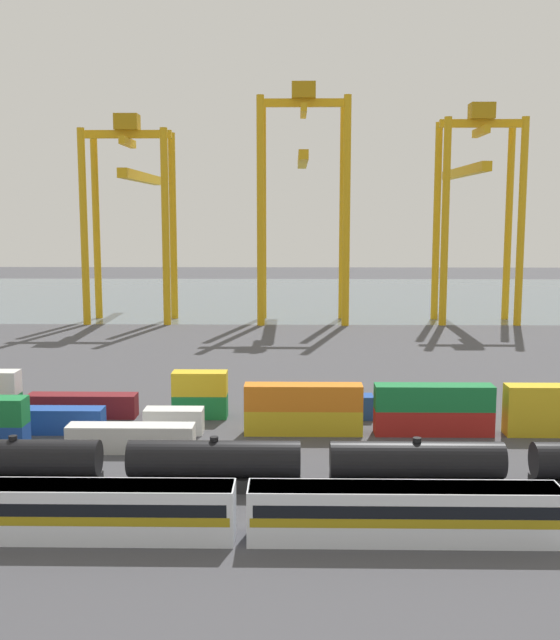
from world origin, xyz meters
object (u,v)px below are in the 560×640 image
Objects in this scene: freight_tank_row at (214,464)px; shipping_container_9 at (46,420)px; shipping_container_5 at (131,438)px; gantry_crane_west at (133,196)px; shipping_container_21 at (200,406)px; gantry_crane_east at (475,191)px; passenger_train at (80,509)px; gantry_crane_central at (303,181)px.

shipping_container_9 is at bearing 140.04° from freight_tank_row.
gantry_crane_west is at bearing 101.27° from shipping_container_5.
shipping_container_5 is at bearing -31.26° from shipping_container_9.
gantry_crane_east is at bearing 58.88° from shipping_container_21.
shipping_container_9 is 0.28× the size of gantry_crane_west.
gantry_crane_west reaches higher than shipping_container_5.
passenger_train is at bearing -67.41° from shipping_container_9.
gantry_crane_east is at bearing 64.78° from passenger_train.
shipping_container_5 is at bearing -100.89° from gantry_crane_central.
shipping_container_5 is 11.93m from shipping_container_9.
shipping_container_21 is 0.14× the size of gantry_crane_east.
gantry_crane_central reaches higher than passenger_train.
gantry_crane_central reaches higher than shipping_container_5.
shipping_container_5 is 2.00× the size of shipping_container_21.
freight_tank_row is 108.66m from gantry_crane_west.
gantry_crane_central is at bearing 81.33° from passenger_train.
passenger_train is 116.35m from gantry_crane_west.
gantry_crane_west is 71.83m from gantry_crane_east.
gantry_crane_east is at bearing 2.23° from gantry_crane_central.
shipping_container_5 is at bearing -112.49° from shipping_container_21.
passenger_train is 1.37× the size of gantry_crane_central.
passenger_train is 5.51× the size of shipping_container_9.
freight_tank_row reaches higher than shipping_container_5.
shipping_container_21 is (4.52, 32.16, -0.84)m from passenger_train.
shipping_container_9 is (-19.19, 16.08, -0.80)m from freight_tank_row.
passenger_train is 12.96m from freight_tank_row.
shipping_container_5 is at bearing 132.28° from freight_tank_row.
passenger_train is at bearing -80.38° from gantry_crane_west.
gantry_crane_west is (-18.42, 92.47, 24.83)m from shipping_container_5.
gantry_crane_east is at bearing -0.11° from gantry_crane_west.
shipping_container_9 is (-10.20, 6.19, 0.00)m from shipping_container_5.
gantry_crane_central reaches higher than shipping_container_21.
gantry_crane_central is at bearing -177.77° from gantry_crane_east.
shipping_container_9 is 110.14m from gantry_crane_east.
gantry_crane_east reaches higher than gantry_crane_west.
shipping_container_21 is at bearing 22.00° from shipping_container_9.
freight_tank_row is at bearing -75.01° from gantry_crane_west.
shipping_container_5 is 13.40m from shipping_container_21.
gantry_crane_central is at bearing 81.06° from shipping_container_21.
shipping_container_21 is 0.14× the size of gantry_crane_west.
gantry_crane_west is 0.87× the size of gantry_crane_central.
gantry_crane_east reaches higher than freight_tank_row.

